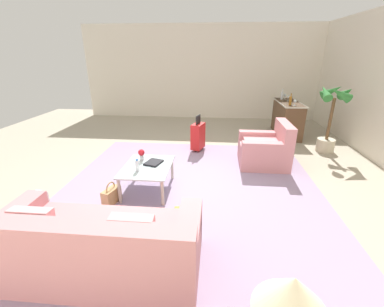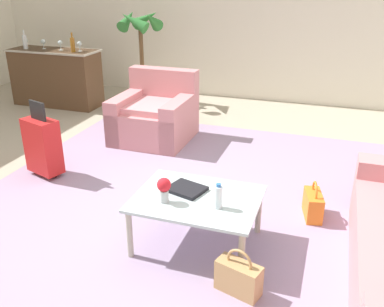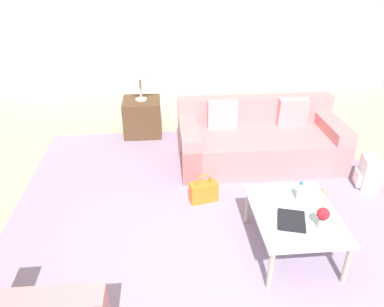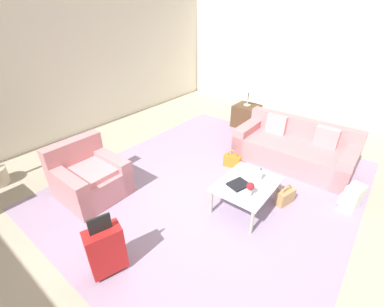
# 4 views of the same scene
# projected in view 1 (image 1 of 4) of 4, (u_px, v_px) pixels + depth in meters

# --- Properties ---
(ground_plane) EXTENTS (12.00, 12.00, 0.00)m
(ground_plane) POSITION_uv_depth(u_px,v_px,m) (181.00, 180.00, 4.71)
(ground_plane) COLOR #A89E89
(wall_left) EXTENTS (0.12, 8.00, 3.10)m
(wall_left) POSITION_uv_depth(u_px,v_px,m) (200.00, 73.00, 8.84)
(wall_left) COLOR silver
(wall_left) RESTS_ON ground
(area_rug) EXTENTS (5.20, 4.40, 0.01)m
(area_rug) POSITION_uv_depth(u_px,v_px,m) (188.00, 197.00, 4.13)
(area_rug) COLOR #9984A3
(area_rug) RESTS_ON ground
(couch) EXTENTS (1.00, 2.14, 0.83)m
(couch) POSITION_uv_depth(u_px,v_px,m) (94.00, 250.00, 2.62)
(couch) COLOR #C67F84
(couch) RESTS_ON ground
(armchair) EXTENTS (0.96, 0.96, 0.89)m
(armchair) POSITION_uv_depth(u_px,v_px,m) (267.00, 151.00, 5.29)
(armchair) COLOR #C67F84
(armchair) RESTS_ON ground
(coffee_table) EXTENTS (0.99, 0.77, 0.44)m
(coffee_table) POSITION_uv_depth(u_px,v_px,m) (147.00, 169.00, 4.24)
(coffee_table) COLOR silver
(coffee_table) RESTS_ON ground
(water_bottle) EXTENTS (0.06, 0.06, 0.20)m
(water_bottle) POSITION_uv_depth(u_px,v_px,m) (137.00, 165.00, 4.01)
(water_bottle) COLOR silver
(water_bottle) RESTS_ON coffee_table
(coffee_table_book) EXTENTS (0.34, 0.31, 0.03)m
(coffee_table_book) POSITION_uv_depth(u_px,v_px,m) (154.00, 163.00, 4.32)
(coffee_table_book) COLOR black
(coffee_table_book) RESTS_ON coffee_table
(flower_vase) EXTENTS (0.11, 0.11, 0.21)m
(flower_vase) POSITION_uv_depth(u_px,v_px,m) (141.00, 154.00, 4.39)
(flower_vase) COLOR #B2B7BC
(flower_vase) RESTS_ON coffee_table
(table_lamp) EXTENTS (0.39, 0.39, 0.60)m
(table_lamp) POSITION_uv_depth(u_px,v_px,m) (292.00, 297.00, 1.28)
(table_lamp) COLOR #ADA899
(table_lamp) RESTS_ON side_table
(bar_console) EXTENTS (1.50, 0.56, 0.93)m
(bar_console) POSITION_uv_depth(u_px,v_px,m) (287.00, 118.00, 7.19)
(bar_console) COLOR #513823
(bar_console) RESTS_ON ground
(wine_glass_leftmost) EXTENTS (0.08, 0.08, 0.15)m
(wine_glass_leftmost) POSITION_uv_depth(u_px,v_px,m) (285.00, 95.00, 7.46)
(wine_glass_leftmost) COLOR silver
(wine_glass_leftmost) RESTS_ON bar_console
(wine_glass_left_of_centre) EXTENTS (0.08, 0.08, 0.15)m
(wine_glass_left_of_centre) POSITION_uv_depth(u_px,v_px,m) (288.00, 97.00, 7.14)
(wine_glass_left_of_centre) COLOR silver
(wine_glass_left_of_centre) RESTS_ON bar_console
(wine_glass_right_of_centre) EXTENTS (0.08, 0.08, 0.15)m
(wine_glass_right_of_centre) POSITION_uv_depth(u_px,v_px,m) (291.00, 99.00, 6.83)
(wine_glass_right_of_centre) COLOR silver
(wine_glass_right_of_centre) RESTS_ON bar_console
(wine_glass_rightmost) EXTENTS (0.08, 0.08, 0.15)m
(wine_glass_rightmost) POSITION_uv_depth(u_px,v_px,m) (295.00, 101.00, 6.51)
(wine_glass_rightmost) COLOR silver
(wine_glass_rightmost) RESTS_ON bar_console
(wine_bottle_clear) EXTENTS (0.07, 0.07, 0.30)m
(wine_bottle_clear) POSITION_uv_depth(u_px,v_px,m) (282.00, 95.00, 7.40)
(wine_bottle_clear) COLOR silver
(wine_bottle_clear) RESTS_ON bar_console
(wine_bottle_amber) EXTENTS (0.07, 0.07, 0.30)m
(wine_bottle_amber) POSITION_uv_depth(u_px,v_px,m) (290.00, 101.00, 6.57)
(wine_bottle_amber) COLOR brown
(wine_bottle_amber) RESTS_ON bar_console
(suitcase_red) EXTENTS (0.45, 0.33, 0.85)m
(suitcase_red) POSITION_uv_depth(u_px,v_px,m) (198.00, 136.00, 6.04)
(suitcase_red) COLOR red
(suitcase_red) RESTS_ON ground
(handbag_orange) EXTENTS (0.21, 0.34, 0.36)m
(handbag_orange) POSITION_uv_depth(u_px,v_px,m) (187.00, 215.00, 3.46)
(handbag_orange) COLOR orange
(handbag_orange) RESTS_ON ground
(handbag_tan) EXTENTS (0.35, 0.23, 0.36)m
(handbag_tan) POSITION_uv_depth(u_px,v_px,m) (112.00, 195.00, 3.95)
(handbag_tan) COLOR tan
(handbag_tan) RESTS_ON ground
(backpack_white) EXTENTS (0.34, 0.30, 0.40)m
(backpack_white) POSITION_uv_depth(u_px,v_px,m) (37.00, 209.00, 3.49)
(backpack_white) COLOR white
(backpack_white) RESTS_ON ground
(potted_palm) EXTENTS (0.64, 0.64, 1.57)m
(potted_palm) POSITION_uv_depth(u_px,v_px,m) (331.00, 114.00, 5.78)
(potted_palm) COLOR #BCB299
(potted_palm) RESTS_ON ground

